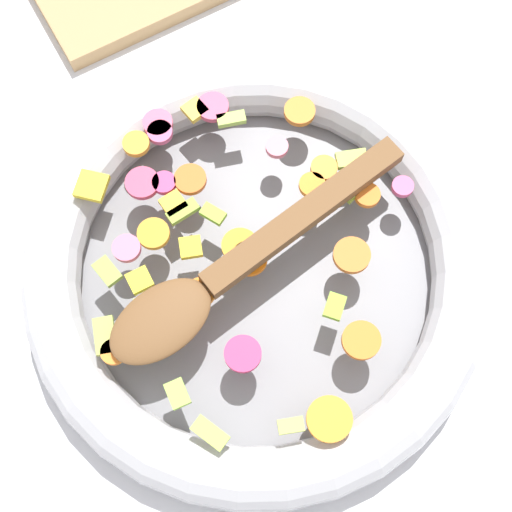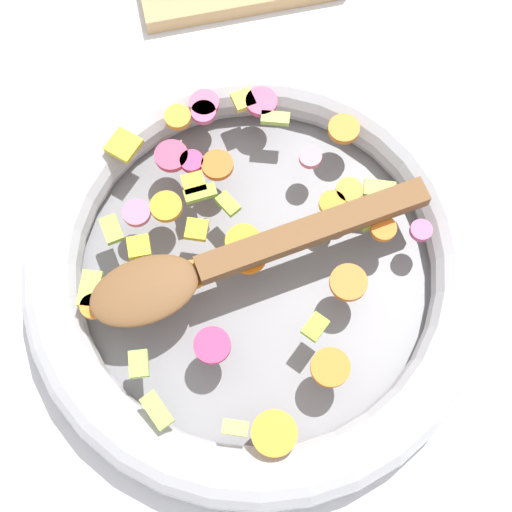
% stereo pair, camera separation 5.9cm
% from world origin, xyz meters
% --- Properties ---
extents(ground_plane, '(4.00, 4.00, 0.00)m').
position_xyz_m(ground_plane, '(0.00, 0.00, 0.00)').
color(ground_plane, silver).
extents(skillet, '(0.40, 0.40, 0.05)m').
position_xyz_m(skillet, '(0.00, 0.00, 0.02)').
color(skillet, slate).
rests_on(skillet, ground_plane).
extents(chopped_vegetables, '(0.30, 0.33, 0.01)m').
position_xyz_m(chopped_vegetables, '(0.01, -0.03, 0.05)').
color(chopped_vegetables, orange).
rests_on(chopped_vegetables, skillet).
extents(wooden_spoon, '(0.29, 0.08, 0.01)m').
position_xyz_m(wooden_spoon, '(0.03, 0.00, 0.06)').
color(wooden_spoon, brown).
rests_on(wooden_spoon, chopped_vegetables).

